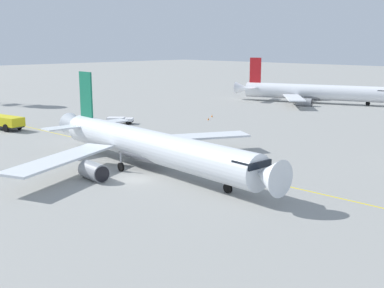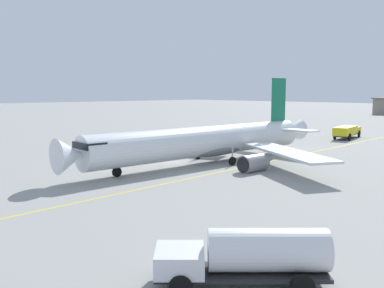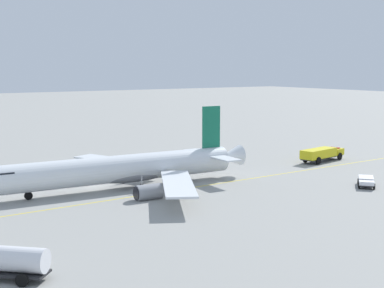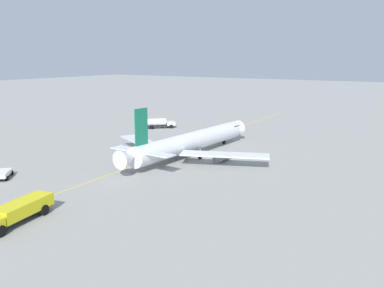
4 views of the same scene
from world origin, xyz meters
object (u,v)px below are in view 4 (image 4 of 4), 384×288
at_px(airliner_main, 190,143).
at_px(fire_tender_truck, 17,211).
at_px(pushback_tug_truck, 3,174).
at_px(fuel_tanker_truck, 159,123).

xyz_separation_m(airliner_main, fire_tender_truck, (-0.43, 41.38, -1.28)).
xyz_separation_m(pushback_tug_truck, fire_tender_truck, (-19.00, 10.63, 0.74)).
distance_m(fuel_tanker_truck, pushback_tug_truck, 55.53).
bearing_deg(fire_tender_truck, fuel_tanker_truck, -168.39).
relative_size(pushback_tug_truck, fire_tender_truck, 0.47).
bearing_deg(fire_tender_truck, airliner_main, 170.42).
bearing_deg(pushback_tug_truck, fire_tender_truck, -160.66).
height_order(airliner_main, fuel_tanker_truck, airliner_main).
bearing_deg(fuel_tanker_truck, fire_tender_truck, -114.14).
bearing_deg(fire_tender_truck, pushback_tug_truck, -129.39).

